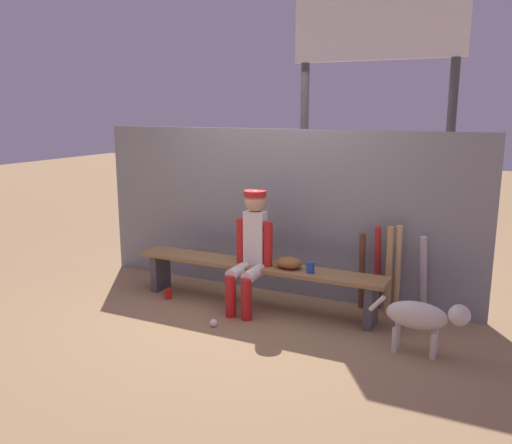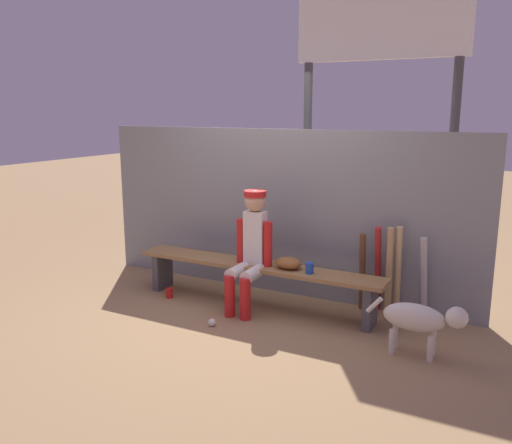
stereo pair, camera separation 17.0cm
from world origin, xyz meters
The scene contains 15 objects.
ground_plane centered at (0.00, 0.00, 0.00)m, with size 30.00×30.00×0.00m, color #9E7A51.
chainlink_fence centered at (0.00, 0.53, 0.93)m, with size 4.52×0.03×1.85m, color gray.
dugout_bench centered at (0.00, 0.00, 0.37)m, with size 2.77×0.36×0.47m.
player_seated centered at (-0.01, -0.11, 0.68)m, with size 0.41×0.55×1.25m.
baseball_glove centered at (0.37, 0.00, 0.53)m, with size 0.28×0.20×0.12m, color brown.
bat_wood_dark centered at (1.03, 0.39, 0.42)m, with size 0.06×0.06×0.83m, color brown.
bat_aluminum_red centered at (1.19, 0.42, 0.46)m, with size 0.06×0.06×0.94m, color #B22323.
bat_wood_tan centered at (1.32, 0.36, 0.47)m, with size 0.06×0.06×0.93m, color tan.
bat_wood_natural centered at (1.39, 0.42, 0.47)m, with size 0.06×0.06×0.94m, color tan.
bat_aluminum_silver centered at (1.64, 0.43, 0.43)m, with size 0.06×0.06×0.87m, color #B7B7BC.
baseball centered at (-0.12, -0.68, 0.04)m, with size 0.07×0.07×0.07m, color white.
cup_on_ground centered at (-0.97, -0.23, 0.06)m, with size 0.08×0.08×0.11m, color red.
cup_on_bench centered at (0.63, -0.05, 0.52)m, with size 0.08×0.08×0.11m, color #1E47AD.
scoreboard centered at (0.91, 1.31, 2.64)m, with size 2.20×0.27×3.76m.
dog centered at (1.78, -0.40, 0.34)m, with size 0.84×0.20×0.49m.
Camera 1 is at (2.35, -4.83, 2.07)m, focal length 37.21 mm.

